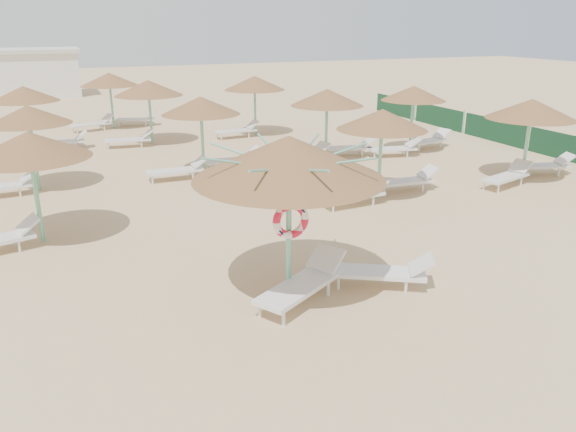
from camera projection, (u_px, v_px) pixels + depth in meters
name	position (u px, v px, depth m)	size (l,w,h in m)	color
ground	(293.00, 289.00, 11.28)	(120.00, 120.00, 0.00)	tan
main_palapa	(289.00, 158.00, 10.10)	(3.54, 3.54, 3.17)	#6CBB9A
lounger_main_a	(304.00, 282.00, 10.70)	(2.23, 1.70, 0.80)	silver
lounger_main_b	(385.00, 271.00, 11.25)	(2.04, 1.52, 0.73)	silver
palapa_field	(225.00, 101.00, 20.64)	(19.60, 18.18, 2.72)	#6CBB9A
service_hut	(17.00, 73.00, 39.07)	(8.40, 4.40, 3.25)	silver
windbreak_fence	(495.00, 130.00, 24.87)	(0.08, 19.84, 1.10)	#1C5429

